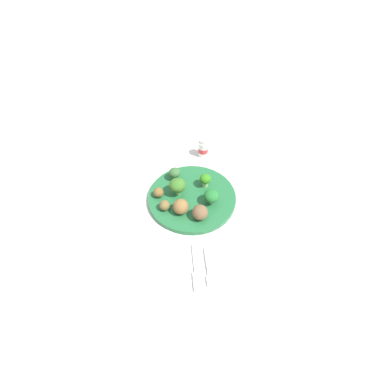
% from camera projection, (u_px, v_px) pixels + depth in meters
% --- Properties ---
extents(ground_plane, '(4.00, 4.00, 0.00)m').
position_uv_depth(ground_plane, '(192.00, 199.00, 1.07)').
color(ground_plane, silver).
extents(plate, '(0.28, 0.28, 0.02)m').
position_uv_depth(plate, '(192.00, 198.00, 1.06)').
color(plate, '#236638').
rests_on(plate, ground_plane).
extents(broccoli_floret_front_right, '(0.05, 0.05, 0.06)m').
position_uv_depth(broccoli_floret_front_right, '(178.00, 185.00, 1.03)').
color(broccoli_floret_front_right, '#A5CC76').
rests_on(broccoli_floret_front_right, plate).
extents(broccoli_floret_back_left, '(0.05, 0.05, 0.05)m').
position_uv_depth(broccoli_floret_back_left, '(211.00, 196.00, 1.01)').
color(broccoli_floret_back_left, '#A0B782').
rests_on(broccoli_floret_back_left, plate).
extents(broccoli_floret_near_rim, '(0.04, 0.04, 0.05)m').
position_uv_depth(broccoli_floret_near_rim, '(205.00, 179.00, 1.06)').
color(broccoli_floret_near_rim, '#9FC577').
rests_on(broccoli_floret_near_rim, plate).
extents(broccoli_floret_back_right, '(0.04, 0.04, 0.04)m').
position_uv_depth(broccoli_floret_back_right, '(175.00, 173.00, 1.09)').
color(broccoli_floret_back_right, '#9DC880').
rests_on(broccoli_floret_back_right, plate).
extents(meatball_mid_left, '(0.05, 0.05, 0.05)m').
position_uv_depth(meatball_mid_left, '(181.00, 207.00, 1.00)').
color(meatball_mid_left, brown).
rests_on(meatball_mid_left, plate).
extents(meatball_front_right, '(0.03, 0.03, 0.03)m').
position_uv_depth(meatball_front_right, '(165.00, 205.00, 1.01)').
color(meatball_front_right, brown).
rests_on(meatball_front_right, plate).
extents(meatball_back_left, '(0.05, 0.05, 0.05)m').
position_uv_depth(meatball_back_left, '(200.00, 212.00, 0.98)').
color(meatball_back_left, brown).
rests_on(meatball_back_left, plate).
extents(meatball_far_rim, '(0.03, 0.03, 0.03)m').
position_uv_depth(meatball_far_rim, '(159.00, 192.00, 1.04)').
color(meatball_far_rim, brown).
rests_on(meatball_far_rim, plate).
extents(napkin, '(0.18, 0.13, 0.01)m').
position_uv_depth(napkin, '(202.00, 267.00, 0.90)').
color(napkin, white).
rests_on(napkin, ground_plane).
extents(fork, '(0.12, 0.02, 0.01)m').
position_uv_depth(fork, '(209.00, 268.00, 0.89)').
color(fork, silver).
rests_on(fork, napkin).
extents(knife, '(0.15, 0.02, 0.01)m').
position_uv_depth(knife, '(196.00, 269.00, 0.89)').
color(knife, white).
rests_on(knife, napkin).
extents(yogurt_bottle, '(0.04, 0.04, 0.07)m').
position_uv_depth(yogurt_bottle, '(203.00, 149.00, 1.19)').
color(yogurt_bottle, white).
rests_on(yogurt_bottle, ground_plane).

